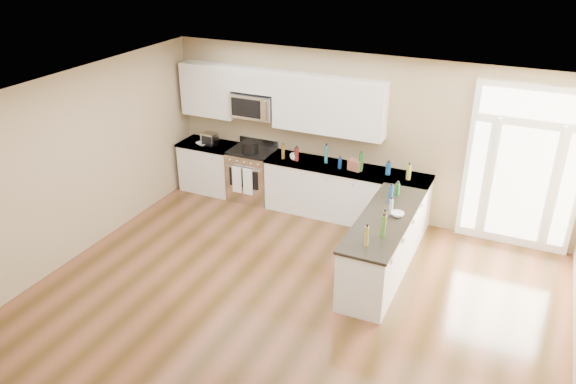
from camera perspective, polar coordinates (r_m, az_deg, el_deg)
The scene contains 18 objects.
ground at distance 7.05m, azimuth -3.46°, elevation -15.78°, with size 8.00×8.00×0.00m, color #462F13.
room_shell at distance 6.05m, azimuth -3.89°, elevation -3.57°, with size 8.00×8.00×8.00m.
back_cabinet_left at distance 10.79m, azimuth -7.87°, elevation 2.42°, with size 1.10×0.66×0.94m.
back_cabinet_right at distance 9.71m, azimuth 5.86°, elevation -0.23°, with size 2.85×0.66×0.94m.
peninsula_cabinet at distance 8.22m, azimuth 9.61°, elevation -5.65°, with size 0.69×2.32×0.94m.
upper_cabinet_left at distance 10.42m, azimuth -7.99°, elevation 10.24°, with size 1.04×0.33×0.95m, color silver.
upper_cabinet_right at distance 9.42m, azimuth 4.15°, elevation 8.76°, with size 1.94×0.33×0.95m, color silver.
upper_cabinet_short at distance 9.89m, azimuth -3.43°, elevation 11.26°, with size 0.82×0.33×0.40m, color silver.
microwave at distance 9.98m, azimuth -3.47°, elevation 8.76°, with size 0.78×0.41×0.42m.
entry_door at distance 9.20m, azimuth 22.76°, elevation 2.21°, with size 1.70×0.10×2.60m.
kitchen_range at distance 10.35m, azimuth -3.64°, elevation 1.81°, with size 0.80×0.70×1.08m.
stockpot at distance 10.01m, azimuth -3.88°, elevation 4.59°, with size 0.30×0.30×0.23m, color black.
toaster_oven at distance 10.49m, azimuth -7.96°, elevation 5.35°, with size 0.27×0.21×0.23m, color silver.
cardboard_box at distance 9.39m, azimuth 6.84°, elevation 2.75°, with size 0.22×0.16×0.18m, color brown.
bowl_left at distance 10.53m, azimuth -8.67°, elevation 4.87°, with size 0.22×0.22×0.05m, color white.
bowl_peninsula at distance 8.02m, azimuth 11.05°, elevation -2.24°, with size 0.19×0.19×0.06m, color white.
cup_counter at distance 9.75m, azimuth 0.60°, elevation 3.62°, with size 0.14×0.14×0.11m, color white.
counter_bottles at distance 8.75m, azimuth 7.47°, elevation 1.21°, with size 2.40×2.40×0.32m.
Camera 1 is at (2.57, -4.61, 4.67)m, focal length 35.00 mm.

